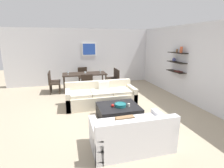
# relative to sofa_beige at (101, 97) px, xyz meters

# --- Properties ---
(ground_plane) EXTENTS (18.00, 18.00, 0.00)m
(ground_plane) POSITION_rel_sofa_beige_xyz_m (0.09, -0.34, -0.29)
(ground_plane) COLOR tan
(back_wall_unit) EXTENTS (8.40, 0.09, 2.70)m
(back_wall_unit) POSITION_rel_sofa_beige_xyz_m (0.39, 3.19, 1.06)
(back_wall_unit) COLOR silver
(back_wall_unit) RESTS_ON ground
(right_wall_shelf_unit) EXTENTS (0.34, 8.20, 2.70)m
(right_wall_shelf_unit) POSITION_rel_sofa_beige_xyz_m (3.12, 0.26, 1.06)
(right_wall_shelf_unit) COLOR silver
(right_wall_shelf_unit) RESTS_ON ground
(sofa_beige) EXTENTS (2.31, 0.90, 0.78)m
(sofa_beige) POSITION_rel_sofa_beige_xyz_m (0.00, 0.00, 0.00)
(sofa_beige) COLOR beige
(sofa_beige) RESTS_ON ground
(loveseat_white) EXTENTS (1.61, 0.90, 0.78)m
(loveseat_white) POSITION_rel_sofa_beige_xyz_m (0.13, -2.53, 0.00)
(loveseat_white) COLOR white
(loveseat_white) RESTS_ON ground
(coffee_table) EXTENTS (1.14, 0.96, 0.38)m
(coffee_table) POSITION_rel_sofa_beige_xyz_m (0.28, -1.15, -0.10)
(coffee_table) COLOR black
(coffee_table) RESTS_ON ground
(decorative_bowl) EXTENTS (0.32, 0.32, 0.09)m
(decorative_bowl) POSITION_rel_sofa_beige_xyz_m (0.31, -1.22, 0.14)
(decorative_bowl) COLOR #19666B
(decorative_bowl) RESTS_ON coffee_table
(candle_jar) EXTENTS (0.07, 0.07, 0.09)m
(candle_jar) POSITION_rel_sofa_beige_xyz_m (0.54, -1.27, 0.13)
(candle_jar) COLOR silver
(candle_jar) RESTS_ON coffee_table
(apple_on_coffee_table) EXTENTS (0.09, 0.09, 0.09)m
(apple_on_coffee_table) POSITION_rel_sofa_beige_xyz_m (0.09, -1.20, 0.13)
(apple_on_coffee_table) COLOR red
(apple_on_coffee_table) RESTS_ON coffee_table
(dining_table) EXTENTS (1.87, 0.84, 0.75)m
(dining_table) POSITION_rel_sofa_beige_xyz_m (-0.33, 1.97, 0.39)
(dining_table) COLOR black
(dining_table) RESTS_ON ground
(dining_chair_left_near) EXTENTS (0.44, 0.44, 0.88)m
(dining_chair_left_near) POSITION_rel_sofa_beige_xyz_m (-1.67, 1.78, 0.21)
(dining_chair_left_near) COLOR black
(dining_chair_left_near) RESTS_ON ground
(dining_chair_left_far) EXTENTS (0.44, 0.44, 0.88)m
(dining_chair_left_far) POSITION_rel_sofa_beige_xyz_m (-1.67, 2.16, 0.21)
(dining_chair_left_far) COLOR black
(dining_chair_left_far) RESTS_ON ground
(dining_chair_foot) EXTENTS (0.44, 0.44, 0.88)m
(dining_chair_foot) POSITION_rel_sofa_beige_xyz_m (-0.33, 1.14, 0.21)
(dining_chair_foot) COLOR black
(dining_chair_foot) RESTS_ON ground
(dining_chair_head) EXTENTS (0.44, 0.44, 0.88)m
(dining_chair_head) POSITION_rel_sofa_beige_xyz_m (-0.33, 2.80, 0.21)
(dining_chair_head) COLOR black
(dining_chair_head) RESTS_ON ground
(dining_chair_right_near) EXTENTS (0.44, 0.44, 0.88)m
(dining_chair_right_near) POSITION_rel_sofa_beige_xyz_m (1.01, 1.78, 0.21)
(dining_chair_right_near) COLOR black
(dining_chair_right_near) RESTS_ON ground
(dining_chair_right_far) EXTENTS (0.44, 0.44, 0.88)m
(dining_chair_right_far) POSITION_rel_sofa_beige_xyz_m (1.01, 2.16, 0.21)
(dining_chair_right_far) COLOR black
(dining_chair_right_far) RESTS_ON ground
(wine_glass_right_near) EXTENTS (0.08, 0.08, 0.17)m
(wine_glass_right_near) POSITION_rel_sofa_beige_xyz_m (0.36, 1.87, 0.58)
(wine_glass_right_near) COLOR silver
(wine_glass_right_near) RESTS_ON dining_table
(wine_glass_foot) EXTENTS (0.08, 0.08, 0.15)m
(wine_glass_foot) POSITION_rel_sofa_beige_xyz_m (-0.33, 1.61, 0.57)
(wine_glass_foot) COLOR silver
(wine_glass_foot) RESTS_ON dining_table
(wine_glass_left_near) EXTENTS (0.08, 0.08, 0.14)m
(wine_glass_left_near) POSITION_rel_sofa_beige_xyz_m (-1.02, 1.87, 0.56)
(wine_glass_left_near) COLOR silver
(wine_glass_left_near) RESTS_ON dining_table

